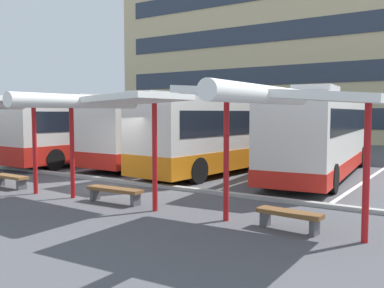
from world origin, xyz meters
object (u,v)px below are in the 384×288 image
at_px(coach_bus_3, 322,134).
at_px(bench_3, 115,192).
at_px(coach_bus_2, 233,134).
at_px(bench_2, 10,179).
at_px(waiting_shelter_3, 286,98).
at_px(coach_bus_0, 109,130).
at_px(bench_4, 289,216).
at_px(coach_bus_1, 169,130).
at_px(waiting_shelter_2, 103,104).

distance_m(coach_bus_3, bench_3, 9.54).
height_order(coach_bus_2, bench_2, coach_bus_2).
height_order(bench_2, waiting_shelter_3, waiting_shelter_3).
bearing_deg(coach_bus_0, bench_3, -45.08).
bearing_deg(coach_bus_0, coach_bus_2, 1.79).
xyz_separation_m(coach_bus_0, bench_2, (3.38, -8.42, -1.33)).
distance_m(bench_2, bench_4, 10.23).
bearing_deg(coach_bus_1, bench_2, -92.57).
relative_size(waiting_shelter_3, bench_4, 3.43).
distance_m(coach_bus_0, coach_bus_3, 11.82).
xyz_separation_m(coach_bus_1, bench_2, (-0.40, -8.96, -1.40)).
relative_size(coach_bus_3, waiting_shelter_3, 2.11).
bearing_deg(coach_bus_2, bench_4, -55.42).
distance_m(coach_bus_0, waiting_shelter_3, 16.13).
height_order(coach_bus_1, coach_bus_2, coach_bus_1).
distance_m(waiting_shelter_2, bench_3, 2.61).
xyz_separation_m(coach_bus_0, waiting_shelter_2, (8.24, -8.67, 1.25)).
distance_m(coach_bus_3, bench_4, 9.04).
xyz_separation_m(coach_bus_0, coach_bus_2, (7.74, 0.24, 0.02)).
bearing_deg(coach_bus_3, bench_4, -78.35).
relative_size(bench_3, bench_4, 1.22).
relative_size(coach_bus_0, bench_4, 8.06).
relative_size(waiting_shelter_2, bench_3, 2.40).
bearing_deg(bench_4, coach_bus_2, 124.58).
bearing_deg(bench_2, coach_bus_2, 63.28).
height_order(bench_3, waiting_shelter_3, waiting_shelter_3).
bearing_deg(bench_3, coach_bus_0, 134.92).
bearing_deg(waiting_shelter_2, bench_2, 177.10).
bearing_deg(coach_bus_1, bench_3, -63.11).
bearing_deg(waiting_shelter_2, coach_bus_3, 68.69).
relative_size(coach_bus_3, bench_4, 7.22).
xyz_separation_m(coach_bus_2, waiting_shelter_3, (5.87, -8.80, 1.30)).
bearing_deg(waiting_shelter_3, coach_bus_1, 137.21).
bearing_deg(bench_3, bench_2, -178.09).
relative_size(coach_bus_2, bench_3, 6.33).
bearing_deg(coach_bus_3, coach_bus_1, 179.55).
xyz_separation_m(coach_bus_3, bench_4, (1.80, -8.74, -1.43)).
bearing_deg(waiting_shelter_2, coach_bus_2, 93.21).
height_order(coach_bus_0, bench_2, coach_bus_0).
distance_m(coach_bus_1, waiting_shelter_2, 10.30).
distance_m(coach_bus_0, coach_bus_2, 7.74).
xyz_separation_m(coach_bus_1, waiting_shelter_2, (4.46, -9.20, 1.18)).
xyz_separation_m(coach_bus_2, bench_2, (-4.36, -8.66, -1.35)).
bearing_deg(coach_bus_2, bench_2, -116.72).
height_order(bench_3, bench_4, same).
relative_size(coach_bus_3, bench_3, 5.92).
bearing_deg(coach_bus_3, waiting_shelter_2, -111.31).
xyz_separation_m(coach_bus_0, bench_3, (8.24, -8.26, -1.33)).
distance_m(bench_2, bench_3, 4.86).
relative_size(coach_bus_1, bench_4, 6.85).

